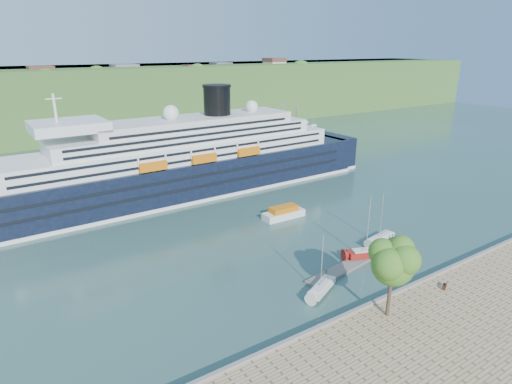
% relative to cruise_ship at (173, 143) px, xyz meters
% --- Properties ---
extents(ground, '(400.00, 400.00, 0.00)m').
position_rel_cruise_ship_xyz_m(ground, '(7.62, -53.68, -11.70)').
color(ground, '#2B4C45').
rests_on(ground, ground).
extents(far_hillside, '(400.00, 50.00, 24.00)m').
position_rel_cruise_ship_xyz_m(far_hillside, '(7.62, 91.32, 0.30)').
color(far_hillside, '#2F5F26').
rests_on(far_hillside, ground).
extents(quay_coping, '(220.00, 0.50, 0.30)m').
position_rel_cruise_ship_xyz_m(quay_coping, '(7.62, -53.88, -10.55)').
color(quay_coping, slate).
rests_on(quay_coping, promenade).
extents(cruise_ship, '(104.44, 16.80, 23.40)m').
position_rel_cruise_ship_xyz_m(cruise_ship, '(0.00, 0.00, 0.00)').
color(cruise_ship, black).
rests_on(cruise_ship, ground).
extents(park_bench, '(1.47, 1.07, 0.87)m').
position_rel_cruise_ship_xyz_m(park_bench, '(13.36, -56.57, -10.27)').
color(park_bench, '#4C2415').
rests_on(park_bench, promenade).
extents(promenade_tree, '(6.52, 6.52, 10.80)m').
position_rel_cruise_ship_xyz_m(promenade_tree, '(2.37, -56.43, -5.30)').
color(promenade_tree, '#336219').
rests_on(promenade_tree, promenade).
extents(floating_pontoon, '(19.38, 5.15, 0.43)m').
position_rel_cruise_ship_xyz_m(floating_pontoon, '(9.52, -44.07, -11.49)').
color(floating_pontoon, slate).
rests_on(floating_pontoon, ground).
extents(sailboat_white_near, '(6.50, 4.26, 8.20)m').
position_rel_cruise_ship_xyz_m(sailboat_white_near, '(0.25, -47.37, -7.60)').
color(sailboat_white_near, silver).
rests_on(sailboat_white_near, ground).
extents(sailboat_red, '(7.75, 4.66, 9.69)m').
position_rel_cruise_ship_xyz_m(sailboat_red, '(12.84, -44.03, -6.85)').
color(sailboat_red, maroon).
rests_on(sailboat_red, ground).
extents(sailboat_white_far, '(6.76, 2.90, 8.45)m').
position_rel_cruise_ship_xyz_m(sailboat_white_far, '(18.76, -41.21, -7.48)').
color(sailboat_white_far, silver).
rests_on(sailboat_white_far, ground).
extents(tender_launch, '(8.46, 3.08, 2.32)m').
position_rel_cruise_ship_xyz_m(tender_launch, '(11.95, -23.41, -10.54)').
color(tender_launch, '#D0680C').
rests_on(tender_launch, ground).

